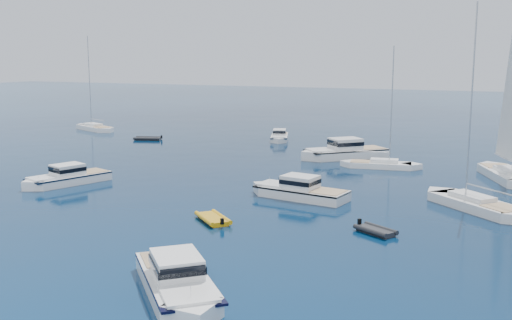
# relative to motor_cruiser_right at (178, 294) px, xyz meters

# --- Properties ---
(ground) EXTENTS (400.00, 400.00, 0.00)m
(ground) POSITION_rel_motor_cruiser_right_xyz_m (-8.18, 5.34, 0.00)
(ground) COLOR navy
(ground) RESTS_ON ground
(motor_cruiser_right) EXTENTS (9.69, 10.17, 2.83)m
(motor_cruiser_right) POSITION_rel_motor_cruiser_right_xyz_m (0.00, 0.00, 0.00)
(motor_cruiser_right) COLOR white
(motor_cruiser_right) RESTS_ON ground
(motor_cruiser_left) EXTENTS (6.14, 10.24, 2.57)m
(motor_cruiser_left) POSITION_rel_motor_cruiser_right_xyz_m (-25.15, 20.19, 0.00)
(motor_cruiser_left) COLOR white
(motor_cruiser_left) RESTS_ON ground
(motor_cruiser_centre) EXTENTS (10.55, 4.71, 2.67)m
(motor_cruiser_centre) POSITION_rel_motor_cruiser_right_xyz_m (-1.69, 23.97, 0.00)
(motor_cruiser_centre) COLOR silver
(motor_cruiser_centre) RESTS_ON ground
(motor_cruiser_distant) EXTENTS (11.42, 11.23, 3.22)m
(motor_cruiser_distant) POSITION_rel_motor_cruiser_right_xyz_m (-3.75, 46.66, 0.00)
(motor_cruiser_distant) COLOR silver
(motor_cruiser_distant) RESTS_ON ground
(motor_cruiser_horizon) EXTENTS (5.12, 8.64, 2.17)m
(motor_cruiser_horizon) POSITION_rel_motor_cruiser_right_xyz_m (-17.07, 58.40, 0.00)
(motor_cruiser_horizon) COLOR silver
(motor_cruiser_horizon) RESTS_ON ground
(sailboat_mid_r) EXTENTS (11.13, 10.46, 17.84)m
(sailboat_mid_r) POSITION_rel_motor_cruiser_right_xyz_m (13.47, 26.12, 0.00)
(sailboat_mid_r) COLOR silver
(sailboat_mid_r) RESTS_ON ground
(sailboat_centre) EXTENTS (10.08, 4.09, 14.41)m
(sailboat_centre) POSITION_rel_motor_cruiser_right_xyz_m (2.01, 41.89, 0.00)
(sailboat_centre) COLOR white
(sailboat_centre) RESTS_ON ground
(sailboat_sails_r) EXTENTS (7.92, 13.31, 19.08)m
(sailboat_sails_r) POSITION_rel_motor_cruiser_right_xyz_m (15.56, 40.65, 0.00)
(sailboat_sails_r) COLOR white
(sailboat_sails_r) RESTS_ON ground
(sailboat_far_l) EXTENTS (11.58, 7.31, 16.70)m
(sailboat_far_l) POSITION_rel_motor_cruiser_right_xyz_m (-51.08, 57.35, 0.00)
(sailboat_far_l) COLOR white
(sailboat_far_l) RESTS_ON ground
(tender_yellow) EXTENTS (4.44, 4.32, 0.95)m
(tender_yellow) POSITION_rel_motor_cruiser_right_xyz_m (-5.12, 13.82, 0.00)
(tender_yellow) COLOR #DB9C0C
(tender_yellow) RESTS_ON ground
(tender_grey_near) EXTENTS (3.74, 3.23, 0.95)m
(tender_grey_near) POSITION_rel_motor_cruiser_right_xyz_m (7.29, 15.70, 0.00)
(tender_grey_near) COLOR black
(tender_grey_near) RESTS_ON ground
(tender_grey_far) EXTENTS (4.82, 3.50, 0.95)m
(tender_grey_far) POSITION_rel_motor_cruiser_right_xyz_m (-35.78, 50.75, 0.00)
(tender_grey_far) COLOR black
(tender_grey_far) RESTS_ON ground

